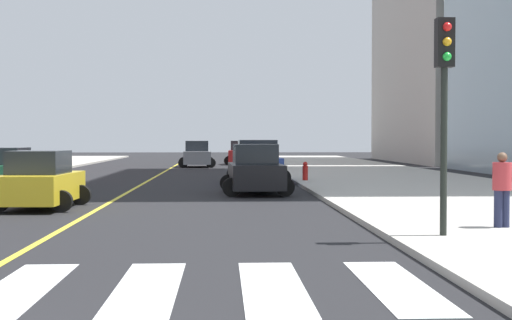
% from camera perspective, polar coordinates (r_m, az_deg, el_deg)
% --- Properties ---
extents(sidewalk_kerb_east, '(10.00, 120.00, 0.15)m').
position_cam_1_polar(sidewalk_kerb_east, '(27.94, 14.98, -2.64)').
color(sidewalk_kerb_east, '#B2ADA3').
rests_on(sidewalk_kerb_east, ground).
extents(lane_divider_paint, '(0.16, 80.00, 0.01)m').
position_cam_1_polar(lane_divider_paint, '(46.77, -7.21, -0.98)').
color(lane_divider_paint, yellow).
rests_on(lane_divider_paint, ground).
extents(parking_garage_concrete, '(18.00, 24.00, 23.11)m').
position_cam_1_polar(parking_garage_concrete, '(72.38, 17.95, 9.05)').
color(parking_garage_concrete, '#B2ADA3').
rests_on(parking_garage_concrete, ground).
extents(car_gray_nearest, '(2.90, 4.52, 1.98)m').
position_cam_1_polar(car_gray_nearest, '(55.83, -4.59, 0.40)').
color(car_gray_nearest, slate).
rests_on(car_gray_nearest, ground).
extents(car_green_second, '(2.52, 3.99, 1.77)m').
position_cam_1_polar(car_green_second, '(32.32, -18.63, -0.76)').
color(car_green_second, '#236B42').
rests_on(car_green_second, ground).
extents(car_blue_third, '(2.94, 4.68, 2.08)m').
position_cam_1_polar(car_blue_third, '(35.21, 0.11, -0.25)').
color(car_blue_third, '#2D479E').
rests_on(car_blue_third, ground).
extents(car_red_fourth, '(2.88, 4.49, 1.97)m').
position_cam_1_polar(car_red_fourth, '(61.31, -1.15, 0.51)').
color(car_red_fourth, red).
rests_on(car_red_fourth, ground).
extents(car_black_fifth, '(2.79, 4.37, 1.92)m').
position_cam_1_polar(car_black_fifth, '(28.62, -0.05, -0.83)').
color(car_black_fifth, black).
rests_on(car_black_fifth, ground).
extents(car_yellow_sixth, '(2.57, 4.03, 1.77)m').
position_cam_1_polar(car_yellow_sixth, '(23.45, -16.27, -1.61)').
color(car_yellow_sixth, gold).
rests_on(car_yellow_sixth, ground).
extents(traffic_light_near_corner, '(0.36, 0.41, 4.45)m').
position_cam_1_polar(traffic_light_near_corner, '(15.63, 14.35, 5.83)').
color(traffic_light_near_corner, black).
rests_on(traffic_light_near_corner, sidewalk_kerb_east).
extents(pedestrian_waiting_east, '(0.42, 0.42, 1.68)m').
position_cam_1_polar(pedestrian_waiting_east, '(17.43, 18.45, -1.92)').
color(pedestrian_waiting_east, '#232847').
rests_on(pedestrian_waiting_east, sidewalk_kerb_east).
extents(fire_hydrant, '(0.26, 0.26, 0.89)m').
position_cam_1_polar(fire_hydrant, '(35.43, 3.82, -0.87)').
color(fire_hydrant, red).
rests_on(fire_hydrant, sidewalk_kerb_east).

